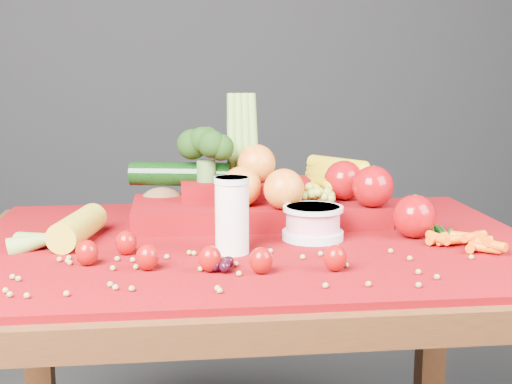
{
  "coord_description": "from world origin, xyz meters",
  "views": [
    {
      "loc": [
        -0.16,
        -1.3,
        1.09
      ],
      "look_at": [
        0.0,
        0.02,
        0.85
      ],
      "focal_mm": 50.0,
      "sensor_mm": 36.0,
      "label": 1
    }
  ],
  "objects": [
    {
      "name": "red_cloth",
      "position": [
        0.0,
        0.0,
        0.76
      ],
      "size": [
        1.05,
        0.75,
        0.01
      ],
      "primitive_type": "cube",
      "color": "#70030C",
      "rests_on": "table"
    },
    {
      "name": "yogurt_bowl",
      "position": [
        0.11,
        -0.01,
        0.8
      ],
      "size": [
        0.12,
        0.12,
        0.06
      ],
      "rotation": [
        0.0,
        0.0,
        -0.14
      ],
      "color": "silver",
      "rests_on": "red_cloth"
    },
    {
      "name": "strawberry_scatter",
      "position": [
        -0.13,
        -0.17,
        0.79
      ],
      "size": [
        0.44,
        0.18,
        0.05
      ],
      "color": "#9B0005",
      "rests_on": "red_cloth"
    },
    {
      "name": "soybean_scatter",
      "position": [
        0.0,
        -0.2,
        0.77
      ],
      "size": [
        0.84,
        0.24,
        0.01
      ],
      "primitive_type": null,
      "color": "#9C8743",
      "rests_on": "red_cloth"
    },
    {
      "name": "baby_carrot_pile",
      "position": [
        0.37,
        -0.11,
        0.78
      ],
      "size": [
        0.18,
        0.17,
        0.03
      ],
      "primitive_type": null,
      "color": "#EF5908",
      "rests_on": "red_cloth"
    },
    {
      "name": "potato",
      "position": [
        -0.18,
        0.24,
        0.79
      ],
      "size": [
        0.09,
        0.07,
        0.06
      ],
      "primitive_type": "ellipsoid",
      "color": "brown",
      "rests_on": "red_cloth"
    },
    {
      "name": "green_bean_pile",
      "position": [
        0.37,
        -0.01,
        0.77
      ],
      "size": [
        0.14,
        0.12,
        0.01
      ],
      "primitive_type": null,
      "color": "#165012",
      "rests_on": "red_cloth"
    },
    {
      "name": "dark_grape_cluster",
      "position": [
        -0.07,
        -0.2,
        0.78
      ],
      "size": [
        0.06,
        0.05,
        0.03
      ],
      "primitive_type": null,
      "color": "black",
      "rests_on": "red_cloth"
    },
    {
      "name": "produce_mound",
      "position": [
        0.05,
        0.15,
        0.82
      ],
      "size": [
        0.59,
        0.37,
        0.27
      ],
      "color": "#70030C",
      "rests_on": "red_cloth"
    },
    {
      "name": "corn_ear",
      "position": [
        -0.37,
        -0.01,
        0.78
      ],
      "size": [
        0.21,
        0.25,
        0.06
      ],
      "rotation": [
        0.0,
        0.0,
        1.36
      ],
      "color": "gold",
      "rests_on": "red_cloth"
    },
    {
      "name": "table",
      "position": [
        0.0,
        0.0,
        0.66
      ],
      "size": [
        1.1,
        0.8,
        0.75
      ],
      "color": "#391B0D",
      "rests_on": "ground"
    },
    {
      "name": "milk_glass",
      "position": [
        -0.06,
        -0.09,
        0.83
      ],
      "size": [
        0.06,
        0.06,
        0.14
      ],
      "rotation": [
        0.0,
        0.0,
        -0.2
      ],
      "color": "silver",
      "rests_on": "red_cloth"
    }
  ]
}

